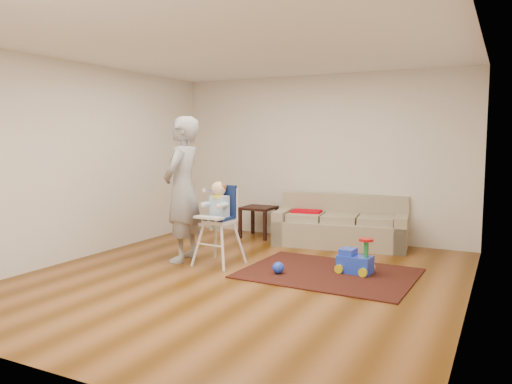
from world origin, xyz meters
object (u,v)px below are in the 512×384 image
at_px(sofa, 340,221).
at_px(adult, 182,189).
at_px(ride_on_toy, 355,255).
at_px(toy_ball, 278,268).
at_px(side_table, 259,222).
at_px(high_chair, 219,225).

relative_size(sofa, adult, 1.07).
relative_size(ride_on_toy, toy_ball, 3.08).
distance_m(sofa, side_table, 1.45).
distance_m(high_chair, adult, 0.71).
bearing_deg(side_table, ride_on_toy, -36.24).
bearing_deg(side_table, adult, -95.45).
bearing_deg(adult, side_table, 164.44).
bearing_deg(sofa, toy_ball, -102.77).
bearing_deg(ride_on_toy, side_table, 149.39).
height_order(side_table, ride_on_toy, side_table).
bearing_deg(toy_ball, ride_on_toy, 29.62).
xyz_separation_m(ride_on_toy, adult, (-2.29, -0.39, 0.74)).
bearing_deg(ride_on_toy, toy_ball, -144.75).
xyz_separation_m(ride_on_toy, toy_ball, (-0.83, -0.47, -0.15)).
relative_size(side_table, high_chair, 0.47).
distance_m(ride_on_toy, toy_ball, 0.96).
bearing_deg(adult, high_chair, 83.27).
relative_size(side_table, toy_ball, 3.60).
bearing_deg(high_chair, toy_ball, -2.15).
distance_m(sofa, ride_on_toy, 1.64).
relative_size(toy_ball, high_chair, 0.13).
bearing_deg(adult, sofa, 129.09).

